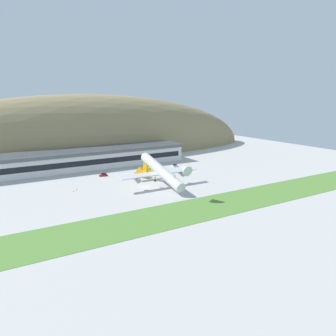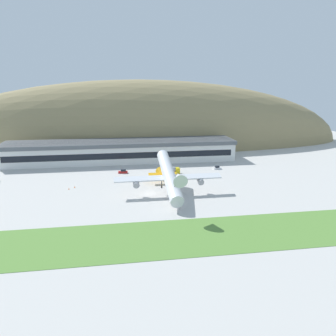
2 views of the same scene
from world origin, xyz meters
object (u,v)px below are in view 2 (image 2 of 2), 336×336
Objects in this scene: cargo_airplane at (169,176)px; service_car_1 at (123,172)px; traffic_cone_0 at (69,189)px; terminal_building at (121,150)px; traffic_cone_1 at (75,187)px; service_car_0 at (217,168)px; fuel_truck at (173,171)px.

cargo_airplane is 37.55m from service_car_1.
cargo_airplane is 77.62× the size of traffic_cone_0.
terminal_building is at bearing 105.50° from cargo_airplane.
traffic_cone_0 and traffic_cone_1 have the same top height.
service_car_1 is 7.52× the size of traffic_cone_0.
service_car_0 is (29.29, 33.59, -6.68)m from cargo_airplane.
service_car_1 is 7.52× the size of traffic_cone_1.
fuel_truck is at bearing -52.88° from terminal_building.
cargo_airplane is 39.07m from traffic_cone_1.
fuel_truck is 11.15× the size of traffic_cone_1.
traffic_cone_0 is (-37.62, 12.31, -7.01)m from cargo_airplane.
fuel_truck is at bearing 20.09° from traffic_cone_0.
service_car_0 is at bearing 48.91° from cargo_airplane.
terminal_building is 25.55m from service_car_1.
traffic_cone_0 is at bearing 161.88° from cargo_airplane.
cargo_airplane reaches higher than traffic_cone_1.
terminal_building reaches higher than fuel_truck.
terminal_building reaches higher than service_car_1.
fuel_truck reaches higher than service_car_1.
traffic_cone_1 is (-35.67, 14.30, -7.01)m from cargo_airplane.
service_car_0 is 67.76m from traffic_cone_1.
service_car_1 is at bearing -89.76° from terminal_building.
traffic_cone_1 is at bearing -135.93° from service_car_1.
fuel_truck is (-22.86, -5.17, 0.96)m from service_car_0.
fuel_truck is 44.42m from traffic_cone_1.
service_car_0 is at bearing 0.37° from service_car_1.
fuel_truck is (6.42, 28.42, -5.72)m from cargo_airplane.
fuel_truck reaches higher than traffic_cone_0.
cargo_airplane is at bearing -102.74° from fuel_truck.
cargo_airplane is 40.20m from traffic_cone_0.
traffic_cone_0 is at bearing -134.51° from traffic_cone_1.
service_car_1 reaches higher than service_car_0.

